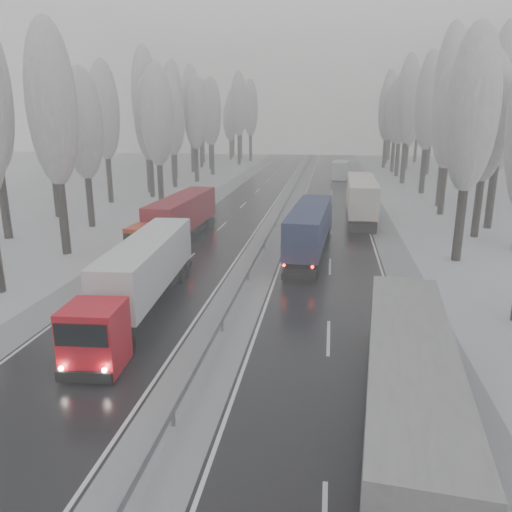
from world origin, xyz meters
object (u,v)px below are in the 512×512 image
(truck_cream_box, at_px, (361,195))
(box_truck_distant, at_px, (341,170))
(truck_blue_box, at_px, (311,225))
(truck_red_white, at_px, (142,273))
(truck_red_red, at_px, (178,218))
(truck_grey_tarp, at_px, (407,374))

(truck_cream_box, bearing_deg, box_truck_distant, 93.26)
(truck_blue_box, distance_m, box_truck_distant, 48.95)
(truck_red_white, height_order, truck_red_red, truck_red_red)
(box_truck_distant, bearing_deg, truck_blue_box, -87.35)
(truck_grey_tarp, relative_size, box_truck_distant, 1.84)
(truck_grey_tarp, height_order, truck_cream_box, truck_cream_box)
(truck_grey_tarp, xyz_separation_m, truck_red_white, (-12.58, 9.39, -0.09))
(truck_cream_box, xyz_separation_m, truck_red_white, (-13.03, -27.74, -0.28))
(truck_red_red, bearing_deg, truck_cream_box, 42.20)
(truck_grey_tarp, height_order, box_truck_distant, truck_grey_tarp)
(truck_grey_tarp, xyz_separation_m, truck_red_red, (-15.08, 24.15, -0.06))
(truck_red_white, bearing_deg, truck_grey_tarp, -40.60)
(truck_cream_box, distance_m, truck_red_white, 30.65)
(truck_cream_box, bearing_deg, truck_red_red, -139.33)
(truck_cream_box, bearing_deg, truck_grey_tarp, -89.90)
(truck_cream_box, xyz_separation_m, box_truck_distant, (-1.48, 34.38, -0.94))
(truck_grey_tarp, xyz_separation_m, box_truck_distant, (-1.03, 71.51, -0.74))
(truck_cream_box, height_order, truck_red_red, truck_cream_box)
(truck_blue_box, bearing_deg, truck_red_red, 175.51)
(box_truck_distant, distance_m, truck_red_red, 49.41)
(truck_blue_box, xyz_separation_m, truck_red_white, (-8.51, -13.27, -0.04))
(truck_grey_tarp, xyz_separation_m, truck_cream_box, (0.45, 37.13, 0.19))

